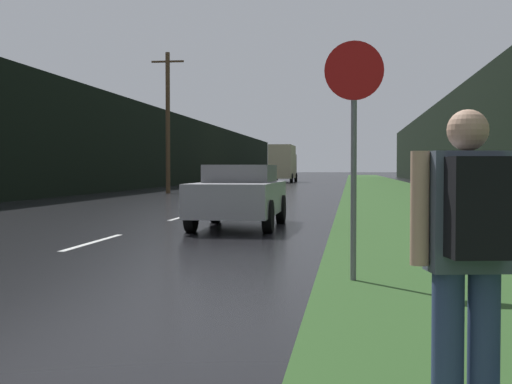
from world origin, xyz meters
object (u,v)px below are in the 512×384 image
at_px(delivery_truck, 283,163).
at_px(stop_sign, 354,133).
at_px(hitchhiker_with_backpack, 469,250).
at_px(car_passing_near, 240,195).

bearing_deg(delivery_truck, stop_sign, -83.87).
bearing_deg(delivery_truck, hitchhiker_with_backpack, -83.86).
distance_m(car_passing_near, delivery_truck, 56.04).
height_order(stop_sign, delivery_truck, delivery_truck).
bearing_deg(hitchhiker_with_backpack, stop_sign, 85.96).
bearing_deg(hitchhiker_with_backpack, delivery_truck, 85.79).
distance_m(stop_sign, car_passing_near, 8.21).
xyz_separation_m(stop_sign, car_passing_near, (-2.58, 7.73, -1.02)).
xyz_separation_m(car_passing_near, delivery_truck, (-4.25, 55.86, 1.21)).
xyz_separation_m(hitchhiker_with_backpack, delivery_truck, (-7.37, 68.52, 1.02)).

